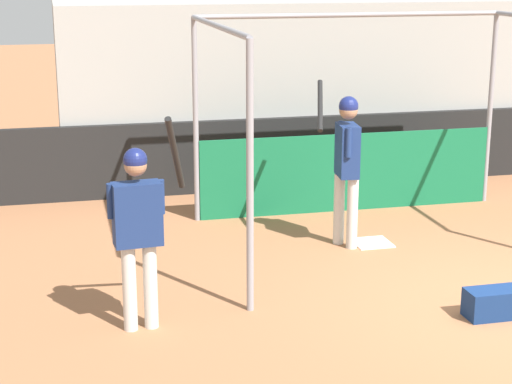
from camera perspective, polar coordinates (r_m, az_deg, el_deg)
outfield_wall at (r=13.14m, az=6.55°, el=2.84°), size 24.00×0.12×1.07m
bleacher_section at (r=14.54m, az=4.42°, el=7.41°), size 8.70×3.20×2.75m
batting_cage at (r=11.08m, az=7.11°, el=3.53°), size 4.22×3.18×2.67m
home_plate at (r=10.48m, az=7.74°, el=-3.37°), size 0.44×0.44×0.02m
player_batter at (r=10.07m, az=6.04°, el=2.36°), size 0.52×0.88×1.93m
player_waiting at (r=7.78m, az=-7.82°, el=-2.00°), size 0.75×0.54×2.02m
equipment_bag at (r=8.60m, az=16.02°, el=-7.09°), size 0.70×0.28×0.28m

